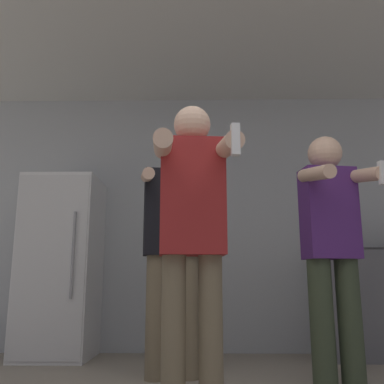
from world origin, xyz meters
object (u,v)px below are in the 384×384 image
(refrigerator, at_px, (61,266))
(person_spectator_back, at_px, (173,240))
(person_woman_foreground, at_px, (192,225))
(bottle_tall_gin, at_px, (344,235))
(person_man_side, at_px, (332,244))

(refrigerator, relative_size, person_spectator_back, 0.96)
(person_spectator_back, bearing_deg, person_woman_foreground, -81.07)
(bottle_tall_gin, height_order, person_woman_foreground, person_woman_foreground)
(bottle_tall_gin, distance_m, person_woman_foreground, 2.32)
(refrigerator, distance_m, person_man_side, 2.40)
(refrigerator, relative_size, person_woman_foreground, 1.02)
(person_woman_foreground, bearing_deg, refrigerator, 124.31)
(person_woman_foreground, height_order, person_man_side, person_man_side)
(person_man_side, bearing_deg, bottle_tall_gin, 68.08)
(person_man_side, bearing_deg, person_spectator_back, 162.67)
(person_woman_foreground, bearing_deg, bottle_tall_gin, 53.73)
(refrigerator, xyz_separation_m, person_man_side, (2.12, -1.13, 0.10))
(person_woman_foreground, height_order, person_spectator_back, person_spectator_back)
(bottle_tall_gin, xyz_separation_m, person_spectator_back, (-1.53, -0.87, -0.13))
(refrigerator, xyz_separation_m, person_woman_foreground, (1.23, -1.80, 0.13))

